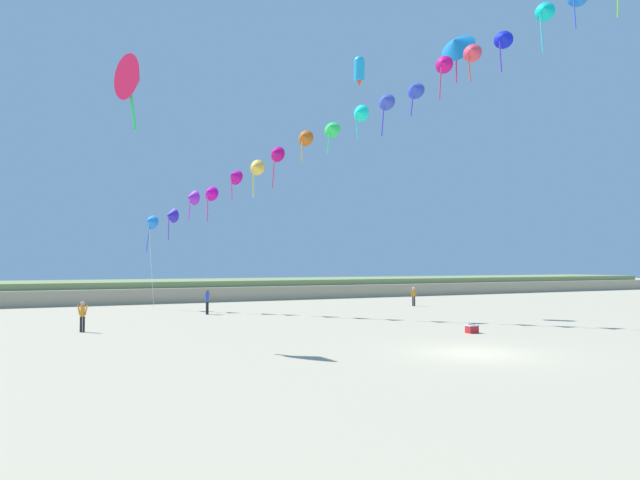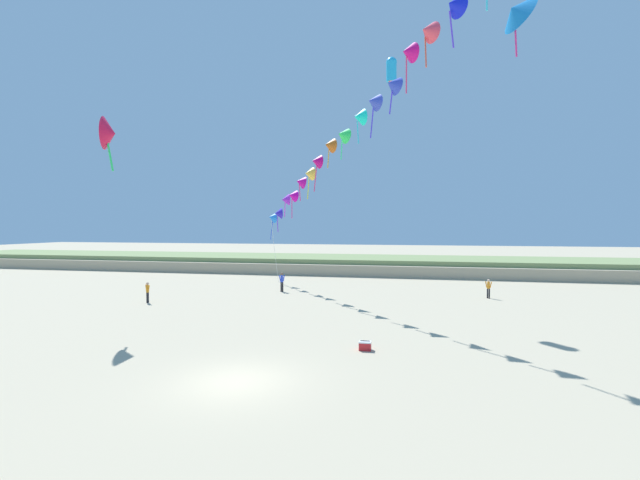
% 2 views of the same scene
% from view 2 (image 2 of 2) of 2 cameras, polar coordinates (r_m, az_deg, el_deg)
% --- Properties ---
extents(ground_plane, '(240.00, 240.00, 0.00)m').
position_cam_2_polar(ground_plane, '(17.36, -11.08, -18.03)').
color(ground_plane, tan).
extents(dune_ridge, '(120.00, 12.88, 1.89)m').
position_cam_2_polar(dune_ridge, '(55.96, 5.27, -3.22)').
color(dune_ridge, tan).
rests_on(dune_ridge, ground).
extents(person_near_left, '(0.53, 0.32, 1.58)m').
position_cam_2_polar(person_near_left, '(37.64, 21.55, -5.87)').
color(person_near_left, black).
rests_on(person_near_left, ground).
extents(person_near_right, '(0.47, 0.50, 1.73)m').
position_cam_2_polar(person_near_right, '(38.62, -5.10, -5.43)').
color(person_near_right, black).
rests_on(person_near_right, ground).
extents(person_mid_center, '(0.53, 0.31, 1.59)m').
position_cam_2_polar(person_mid_center, '(35.60, -22.01, -6.31)').
color(person_mid_center, black).
rests_on(person_mid_center, ground).
extents(kite_banner_string, '(22.44, 28.68, 20.46)m').
position_cam_2_polar(kite_banner_string, '(30.22, 4.79, 15.83)').
color(kite_banner_string, '#2281EF').
extents(large_kite_low_lead, '(3.17, 3.44, 4.44)m').
position_cam_2_polar(large_kite_low_lead, '(35.88, 24.68, 25.92)').
color(large_kite_low_lead, blue).
extents(large_kite_mid_trail, '(1.44, 2.14, 3.34)m').
position_cam_2_polar(large_kite_mid_trail, '(30.13, -26.25, 12.62)').
color(large_kite_mid_trail, red).
extents(large_kite_high_solo, '(0.82, 0.92, 2.14)m').
position_cam_2_polar(large_kite_high_solo, '(34.41, 9.50, 21.40)').
color(large_kite_high_solo, '#1FABEB').
extents(beach_cooler, '(0.58, 0.41, 0.46)m').
position_cam_2_polar(beach_cooler, '(21.01, 6.03, -13.84)').
color(beach_cooler, red).
rests_on(beach_cooler, ground).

